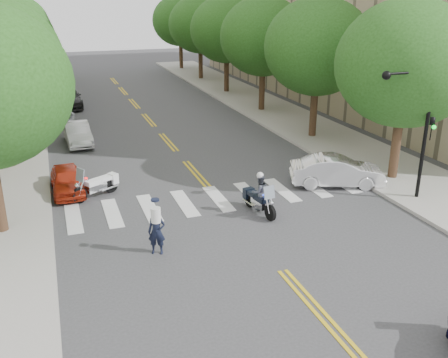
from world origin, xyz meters
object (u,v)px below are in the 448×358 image
motorcycle_parked (99,185)px  officer_standing (157,232)px  motorcycle_police (259,195)px  convertible (337,171)px

motorcycle_parked → officer_standing: bearing=162.1°
motorcycle_police → convertible: bearing=-169.7°
motorcycle_parked → officer_standing: (1.31, -6.03, 0.29)m
motorcycle_parked → motorcycle_police: bearing=-154.0°
motorcycle_parked → convertible: (10.69, -2.38, 0.18)m
officer_standing → convertible: bearing=43.9°
motorcycle_police → convertible: (4.68, 1.65, -0.09)m
motorcycle_parked → officer_standing: officer_standing is taller
motorcycle_police → motorcycle_parked: bearing=-42.9°
officer_standing → motorcycle_parked: bearing=124.9°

